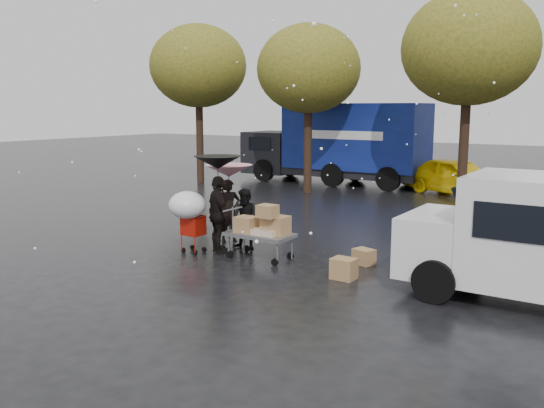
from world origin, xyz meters
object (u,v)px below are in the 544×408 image
Objects in this scene: person_black at (218,214)px; vendor_cart at (263,227)px; shopping_cart at (188,209)px; person_pink at (229,211)px; blue_truck at (338,144)px; yellow_taxi at (456,176)px.

vendor_cart is (1.21, 0.03, -0.17)m from person_black.
person_black is at bearing 47.02° from shopping_cart.
person_pink is 1.11m from person_black.
blue_truck is at bearing 45.88° from person_pink.
person_pink is 0.19× the size of blue_truck.
shopping_cart is at bearing -162.30° from vendor_cart.
person_pink is at bearing 149.63° from vendor_cart.
blue_truck reaches higher than yellow_taxi.
yellow_taxi is (5.37, -0.61, -1.04)m from blue_truck.
person_pink is 1.03× the size of vendor_cart.
vendor_cart is 0.18× the size of blue_truck.
blue_truck reaches higher than person_pink.
vendor_cart is 1.04× the size of shopping_cart.
person_pink is 1.07× the size of shopping_cart.
vendor_cart is 13.37m from blue_truck.
yellow_taxi reaches higher than vendor_cart.
vendor_cart is 1.80m from shopping_cart.
blue_truck is 1.98× the size of yellow_taxi.
shopping_cart is 13.41m from blue_truck.
person_pink reaches higher than yellow_taxi.
person_pink is at bearing -76.51° from blue_truck.
shopping_cart is 0.35× the size of yellow_taxi.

